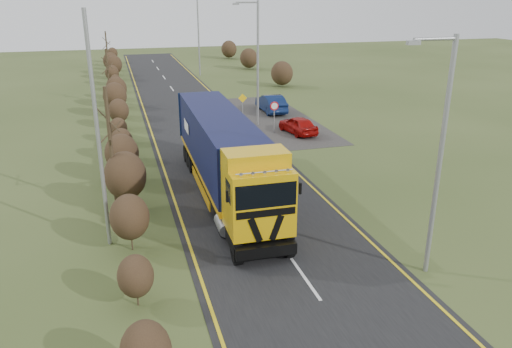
{
  "coord_description": "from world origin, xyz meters",
  "views": [
    {
      "loc": [
        -6.12,
        -18.84,
        9.93
      ],
      "look_at": [
        0.02,
        2.62,
        1.78
      ],
      "focal_mm": 35.0,
      "sensor_mm": 36.0,
      "label": 1
    }
  ],
  "objects_px": {
    "car_red_hatchback": "(298,125)",
    "streetlight_near": "(439,151)",
    "car_blue_sedan": "(271,103)",
    "lorry": "(224,152)",
    "speed_sign": "(274,111)"
  },
  "relations": [
    {
      "from": "lorry",
      "to": "speed_sign",
      "type": "xyz_separation_m",
      "value": [
        6.27,
        11.13,
        -0.73
      ]
    },
    {
      "from": "car_red_hatchback",
      "to": "speed_sign",
      "type": "height_order",
      "value": "speed_sign"
    },
    {
      "from": "car_blue_sedan",
      "to": "streetlight_near",
      "type": "bearing_deg",
      "value": 84.47
    },
    {
      "from": "car_blue_sedan",
      "to": "streetlight_near",
      "type": "height_order",
      "value": "streetlight_near"
    },
    {
      "from": "streetlight_near",
      "to": "car_blue_sedan",
      "type": "bearing_deg",
      "value": 84.62
    },
    {
      "from": "speed_sign",
      "to": "lorry",
      "type": "bearing_deg",
      "value": -119.42
    },
    {
      "from": "car_blue_sedan",
      "to": "streetlight_near",
      "type": "distance_m",
      "value": 27.46
    },
    {
      "from": "lorry",
      "to": "car_red_hatchback",
      "type": "distance_m",
      "value": 13.16
    },
    {
      "from": "car_blue_sedan",
      "to": "lorry",
      "type": "bearing_deg",
      "value": 65.2
    },
    {
      "from": "car_blue_sedan",
      "to": "speed_sign",
      "type": "xyz_separation_m",
      "value": [
        -1.87,
        -6.62,
        0.89
      ]
    },
    {
      "from": "lorry",
      "to": "speed_sign",
      "type": "bearing_deg",
      "value": 61.42
    },
    {
      "from": "lorry",
      "to": "car_blue_sedan",
      "type": "bearing_deg",
      "value": 66.19
    },
    {
      "from": "lorry",
      "to": "speed_sign",
      "type": "distance_m",
      "value": 12.79
    },
    {
      "from": "car_blue_sedan",
      "to": "speed_sign",
      "type": "bearing_deg",
      "value": 74.08
    },
    {
      "from": "car_red_hatchback",
      "to": "streetlight_near",
      "type": "bearing_deg",
      "value": 73.49
    }
  ]
}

